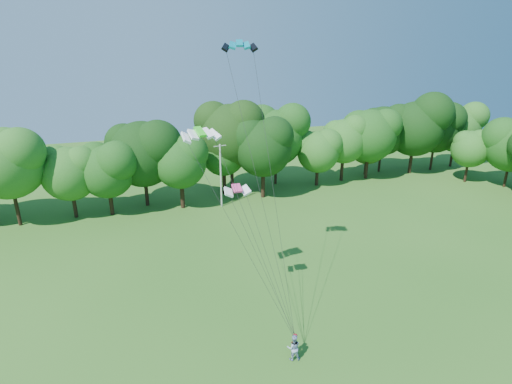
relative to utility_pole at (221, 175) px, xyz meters
name	(u,v)px	position (x,y,z in m)	size (l,w,h in m)	color
utility_pole	(221,175)	(0.00, 0.00, 0.00)	(1.66, 0.36, 8.35)	beige
kite_flyer_left	(294,344)	(-2.24, -28.01, -3.46)	(0.61, 0.40, 1.66)	maroon
kite_flyer_right	(294,347)	(-2.47, -28.43, -3.34)	(0.92, 0.72, 1.90)	#97A9D2
kite_teal	(239,43)	(-3.14, -19.24, 15.67)	(2.60, 1.65, 0.53)	#047A8F
kite_green	(200,132)	(-6.45, -20.36, 9.84)	(2.84, 1.67, 0.60)	#2EE722
kite_pink	(237,188)	(-4.23, -21.73, 5.84)	(1.91, 0.93, 0.44)	#F04287
tree_back_center	(231,131)	(2.91, 5.05, 4.61)	(9.79, 9.79, 14.24)	black
tree_back_east	(368,138)	(26.07, 6.01, 1.78)	(6.68, 6.68, 9.72)	#322314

